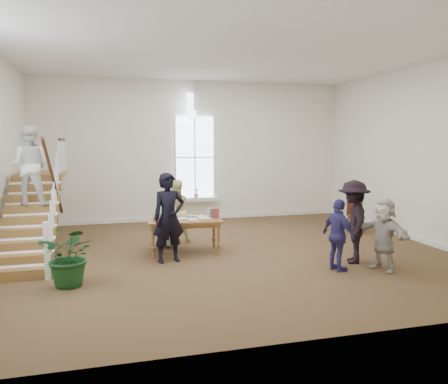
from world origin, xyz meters
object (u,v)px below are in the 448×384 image
object	(u,v)px
police_officer	(169,218)
woman_cluster_c	(384,235)
library_table	(185,223)
woman_cluster_a	(338,235)
side_chair	(355,212)
woman_cluster_b	(353,222)
elderly_woman	(166,219)
floor_plant	(71,256)
person_yellow	(176,211)

from	to	relation	value
police_officer	woman_cluster_c	size ratio (longest dim) A/B	1.32
library_table	woman_cluster_a	size ratio (longest dim) A/B	1.19
side_chair	woman_cluster_c	bearing A→B (deg)	-92.61
woman_cluster_b	woman_cluster_c	size ratio (longest dim) A/B	1.22
woman_cluster_b	police_officer	bearing A→B (deg)	-80.64
side_chair	police_officer	bearing A→B (deg)	-142.66
elderly_woman	side_chair	world-z (taller)	elderly_woman
floor_plant	library_table	bearing A→B (deg)	37.13
elderly_woman	woman_cluster_b	distance (m)	4.35
library_table	person_yellow	bearing A→B (deg)	96.33
woman_cluster_a	side_chair	world-z (taller)	woman_cluster_a
elderly_woman	woman_cluster_a	size ratio (longest dim) A/B	0.96
police_officer	elderly_woman	size ratio (longest dim) A/B	1.38
woman_cluster_a	side_chair	distance (m)	3.97
police_officer	side_chair	size ratio (longest dim) A/B	1.91
woman_cluster_b	floor_plant	size ratio (longest dim) A/B	1.60
library_table	woman_cluster_c	distance (m)	4.33
floor_plant	woman_cluster_a	bearing A→B (deg)	-4.22
person_yellow	library_table	bearing A→B (deg)	82.46
person_yellow	side_chair	xyz separation A→B (m)	(5.12, -0.06, -0.24)
library_table	police_officer	size ratio (longest dim) A/B	0.90
floor_plant	police_officer	bearing A→B (deg)	30.72
side_chair	floor_plant	bearing A→B (deg)	-138.88
library_table	elderly_woman	xyz separation A→B (m)	(-0.35, 0.60, -0.01)
woman_cluster_c	floor_plant	world-z (taller)	woman_cluster_c
woman_cluster_b	side_chair	world-z (taller)	woman_cluster_b
side_chair	person_yellow	bearing A→B (deg)	-160.36
library_table	floor_plant	xyz separation A→B (m)	(-2.36, -1.79, -0.15)
elderly_woman	person_yellow	size ratio (longest dim) A/B	0.87
woman_cluster_c	elderly_woman	bearing A→B (deg)	-142.73
person_yellow	woman_cluster_a	xyz separation A→B (m)	(2.78, -3.26, -0.08)
elderly_woman	person_yellow	distance (m)	0.59
person_yellow	woman_cluster_a	bearing A→B (deg)	120.41
person_yellow	floor_plant	distance (m)	3.71
floor_plant	side_chair	size ratio (longest dim) A/B	1.10
person_yellow	woman_cluster_b	distance (m)	4.40
person_yellow	floor_plant	bearing A→B (deg)	41.27
person_yellow	woman_cluster_a	distance (m)	4.29
elderly_woman	person_yellow	bearing A→B (deg)	-123.57
police_officer	library_table	bearing A→B (deg)	43.96
woman_cluster_b	woman_cluster_c	xyz separation A→B (m)	(0.30, -0.65, -0.16)
library_table	side_chair	distance (m)	5.18
library_table	elderly_woman	world-z (taller)	elderly_woman
woman_cluster_b	floor_plant	xyz separation A→B (m)	(-5.69, -0.07, -0.33)
police_officer	side_chair	bearing A→B (deg)	5.60
police_officer	floor_plant	xyz separation A→B (m)	(-1.91, -1.14, -0.41)
person_yellow	woman_cluster_a	world-z (taller)	person_yellow
police_officer	elderly_woman	xyz separation A→B (m)	(0.10, 1.25, -0.26)
woman_cluster_c	side_chair	xyz separation A→B (m)	(1.44, 3.41, -0.16)
woman_cluster_b	woman_cluster_c	distance (m)	0.73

